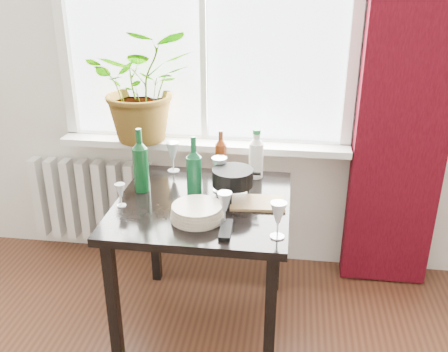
# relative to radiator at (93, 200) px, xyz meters

# --- Properties ---
(window) EXTENTS (1.72, 0.08, 1.62)m
(window) POSITION_rel_radiator_xyz_m (0.75, 0.04, 1.22)
(window) COLOR white
(window) RESTS_ON ground
(windowsill) EXTENTS (1.72, 0.20, 0.04)m
(windowsill) POSITION_rel_radiator_xyz_m (0.75, -0.03, 0.44)
(windowsill) COLOR white
(windowsill) RESTS_ON ground
(curtain) EXTENTS (0.50, 0.12, 2.56)m
(curtain) POSITION_rel_radiator_xyz_m (1.87, -0.06, 0.92)
(curtain) COLOR #35040C
(curtain) RESTS_ON ground
(radiator) EXTENTS (0.80, 0.10, 0.55)m
(radiator) POSITION_rel_radiator_xyz_m (0.00, 0.00, 0.00)
(radiator) COLOR silver
(radiator) RESTS_ON ground
(table) EXTENTS (0.85, 0.85, 0.74)m
(table) POSITION_rel_radiator_xyz_m (0.85, -0.63, 0.27)
(table) COLOR black
(table) RESTS_ON ground
(potted_plant) EXTENTS (0.70, 0.64, 0.66)m
(potted_plant) POSITION_rel_radiator_xyz_m (0.41, -0.06, 0.79)
(potted_plant) COLOR #21751F
(potted_plant) RESTS_ON windowsill
(wine_bottle_left) EXTENTS (0.08, 0.08, 0.34)m
(wine_bottle_left) POSITION_rel_radiator_xyz_m (0.52, -0.54, 0.53)
(wine_bottle_left) COLOR #0B3D19
(wine_bottle_left) RESTS_ON table
(wine_bottle_right) EXTENTS (0.08, 0.08, 0.32)m
(wine_bottle_right) POSITION_rel_radiator_xyz_m (0.80, -0.59, 0.52)
(wine_bottle_right) COLOR #0D4725
(wine_bottle_right) RESTS_ON table
(bottle_amber) EXTENTS (0.08, 0.08, 0.26)m
(bottle_amber) POSITION_rel_radiator_xyz_m (0.89, -0.28, 0.49)
(bottle_amber) COLOR maroon
(bottle_amber) RESTS_ON table
(cleaning_bottle) EXTENTS (0.10, 0.10, 0.27)m
(cleaning_bottle) POSITION_rel_radiator_xyz_m (1.08, -0.29, 0.50)
(cleaning_bottle) COLOR white
(cleaning_bottle) RESTS_ON table
(wineglass_front_right) EXTENTS (0.09, 0.09, 0.16)m
(wineglass_front_right) POSITION_rel_radiator_xyz_m (0.99, -0.84, 0.44)
(wineglass_front_right) COLOR silver
(wineglass_front_right) RESTS_ON table
(wineglass_far_right) EXTENTS (0.09, 0.09, 0.17)m
(wineglass_far_right) POSITION_rel_radiator_xyz_m (1.23, -0.93, 0.45)
(wineglass_far_right) COLOR silver
(wineglass_far_right) RESTS_ON table
(wineglass_back_center) EXTENTS (0.09, 0.09, 0.19)m
(wineglass_back_center) POSITION_rel_radiator_xyz_m (0.91, -0.49, 0.45)
(wineglass_back_center) COLOR silver
(wineglass_back_center) RESTS_ON table
(wineglass_back_left) EXTENTS (0.10, 0.10, 0.18)m
(wineglass_back_left) POSITION_rel_radiator_xyz_m (0.62, -0.27, 0.45)
(wineglass_back_left) COLOR silver
(wineglass_back_left) RESTS_ON table
(wineglass_front_left) EXTENTS (0.05, 0.05, 0.12)m
(wineglass_front_left) POSITION_rel_radiator_xyz_m (0.47, -0.73, 0.42)
(wineglass_front_left) COLOR white
(wineglass_front_left) RESTS_ON table
(plate_stack) EXTENTS (0.29, 0.29, 0.07)m
(plate_stack) POSITION_rel_radiator_xyz_m (0.86, -0.81, 0.39)
(plate_stack) COLOR beige
(plate_stack) RESTS_ON table
(fondue_pot) EXTENTS (0.26, 0.23, 0.16)m
(fondue_pot) POSITION_rel_radiator_xyz_m (0.99, -0.58, 0.44)
(fondue_pot) COLOR black
(fondue_pot) RESTS_ON table
(tv_remote) EXTENTS (0.06, 0.17, 0.02)m
(tv_remote) POSITION_rel_radiator_xyz_m (1.00, -0.91, 0.37)
(tv_remote) COLOR black
(tv_remote) RESTS_ON table
(cutting_board) EXTENTS (0.27, 0.19, 0.01)m
(cutting_board) POSITION_rel_radiator_xyz_m (1.12, -0.62, 0.37)
(cutting_board) COLOR olive
(cutting_board) RESTS_ON table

